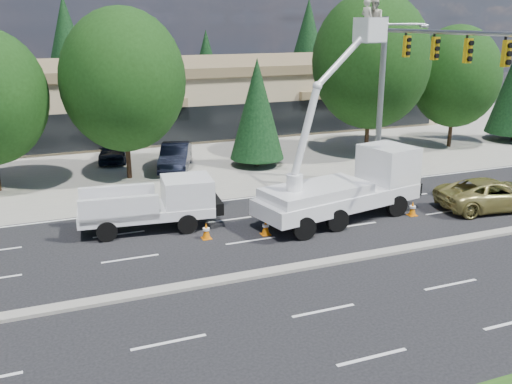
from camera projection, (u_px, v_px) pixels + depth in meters
name	position (u px, v px, depth m)	size (l,w,h in m)	color
ground	(282.00, 271.00, 20.94)	(140.00, 140.00, 0.00)	black
concrete_apron	(161.00, 155.00, 38.71)	(140.00, 22.00, 0.01)	gray
road_median	(282.00, 270.00, 20.92)	(120.00, 0.55, 0.12)	gray
strip_mall	(133.00, 96.00, 46.75)	(50.40, 15.40, 5.50)	tan
tree_front_d	(123.00, 80.00, 31.57)	(6.92, 6.92, 9.60)	#332114
tree_front_e	(257.00, 109.00, 34.99)	(3.38, 3.38, 6.66)	#332114
tree_front_f	(371.00, 61.00, 37.04)	(7.69, 7.69, 10.67)	#332114
tree_front_g	(456.00, 77.00, 39.88)	(6.16, 6.16, 8.55)	#332114
tree_back_b	(67.00, 50.00, 55.11)	(5.63, 5.63, 11.11)	#332114
tree_back_c	(206.00, 65.00, 60.58)	(3.96, 3.96, 7.80)	#332114
tree_back_d	(308.00, 46.00, 64.31)	(5.61, 5.61, 11.07)	#332114
signal_mast	(407.00, 77.00, 28.98)	(2.76, 10.16, 9.00)	gray
utility_pickup	(156.00, 209.00, 24.97)	(5.97, 2.75, 2.21)	white
bucket_truck	(350.00, 175.00, 26.06)	(8.44, 4.00, 9.82)	white
traffic_cone_b	(206.00, 231.00, 23.94)	(0.40, 0.40, 0.70)	orange
traffic_cone_c	(266.00, 227.00, 24.38)	(0.40, 0.40, 0.70)	orange
traffic_cone_d	(413.00, 209.00, 26.77)	(0.40, 0.40, 0.70)	orange
minivan	(492.00, 194.00, 27.59)	(2.48, 5.37, 1.49)	tan
parked_car_west	(114.00, 150.00, 37.07)	(1.72, 4.28, 1.46)	black
parked_car_east	(175.00, 157.00, 34.93)	(1.67, 4.79, 1.58)	black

